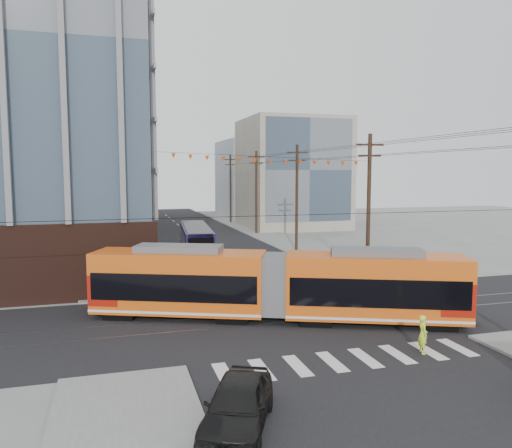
# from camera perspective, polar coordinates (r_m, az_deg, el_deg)

# --- Properties ---
(ground) EXTENTS (160.00, 160.00, 0.00)m
(ground) POSITION_cam_1_polar(r_m,az_deg,el_deg) (25.54, 7.48, -12.82)
(ground) COLOR slate
(bg_bldg_nw_near) EXTENTS (18.00, 16.00, 18.00)m
(bg_bldg_nw_near) POSITION_cam_1_polar(r_m,az_deg,el_deg) (74.50, -21.79, 6.14)
(bg_bldg_nw_near) COLOR #8C99A5
(bg_bldg_nw_near) RESTS_ON ground
(bg_bldg_ne_near) EXTENTS (14.00, 14.00, 16.00)m
(bg_bldg_ne_near) POSITION_cam_1_polar(r_m,az_deg,el_deg) (74.72, 4.10, 5.77)
(bg_bldg_ne_near) COLOR gray
(bg_bldg_ne_near) RESTS_ON ground
(bg_bldg_nw_far) EXTENTS (16.00, 18.00, 20.00)m
(bg_bldg_nw_far) POSITION_cam_1_polar(r_m,az_deg,el_deg) (94.25, -18.79, 6.72)
(bg_bldg_nw_far) COLOR gray
(bg_bldg_nw_far) RESTS_ON ground
(bg_bldg_ne_far) EXTENTS (16.00, 16.00, 14.00)m
(bg_bldg_ne_far) POSITION_cam_1_polar(r_m,az_deg,el_deg) (94.32, 1.04, 5.21)
(bg_bldg_ne_far) COLOR #8C99A5
(bg_bldg_ne_far) RESTS_ON ground
(utility_pole_far) EXTENTS (0.30, 0.30, 11.00)m
(utility_pole_far) POSITION_cam_1_polar(r_m,az_deg,el_deg) (80.29, -2.94, 4.01)
(utility_pole_far) COLOR black
(utility_pole_far) RESTS_ON ground
(streetcar) EXTENTS (20.05, 10.52, 3.95)m
(streetcar) POSITION_cam_1_polar(r_m,az_deg,el_deg) (27.80, 2.22, -6.98)
(streetcar) COLOR #D45412
(streetcar) RESTS_ON ground
(city_bus) EXTENTS (3.54, 11.73, 3.27)m
(city_bus) POSITION_cam_1_polar(r_m,az_deg,el_deg) (47.28, -6.86, -2.07)
(city_bus) COLOR #1D164B
(city_bus) RESTS_ON ground
(black_sedan) EXTENTS (3.75, 5.17, 1.64)m
(black_sedan) POSITION_cam_1_polar(r_m,az_deg,el_deg) (16.92, -2.10, -19.89)
(black_sedan) COLOR black
(black_sedan) RESTS_ON ground
(parked_car_silver) EXTENTS (2.86, 4.48, 1.39)m
(parked_car_silver) POSITION_cam_1_polar(r_m,az_deg,el_deg) (36.49, -9.67, -6.00)
(parked_car_silver) COLOR #8A959D
(parked_car_silver) RESTS_ON ground
(parked_car_white) EXTENTS (2.84, 4.85, 1.32)m
(parked_car_white) POSITION_cam_1_polar(r_m,az_deg,el_deg) (40.17, -10.32, -4.97)
(parked_car_white) COLOR beige
(parked_car_white) RESTS_ON ground
(parked_car_grey) EXTENTS (2.90, 5.05, 1.32)m
(parked_car_grey) POSITION_cam_1_polar(r_m,az_deg,el_deg) (49.01, -10.34, -3.00)
(parked_car_grey) COLOR slate
(parked_car_grey) RESTS_ON ground
(pedestrian) EXTENTS (0.56, 0.72, 1.77)m
(pedestrian) POSITION_cam_1_polar(r_m,az_deg,el_deg) (24.32, 18.52, -11.87)
(pedestrian) COLOR #D2FF32
(pedestrian) RESTS_ON ground
(jersey_barrier) EXTENTS (1.40, 3.90, 0.76)m
(jersey_barrier) POSITION_cam_1_polar(r_m,az_deg,el_deg) (38.78, 12.11, -5.81)
(jersey_barrier) COLOR gray
(jersey_barrier) RESTS_ON ground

